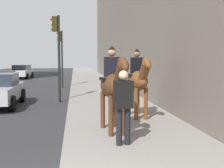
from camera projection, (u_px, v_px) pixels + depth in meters
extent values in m
ellipsoid|color=#4C2B16|center=(112.00, 86.00, 7.40)|extent=(1.56, 0.75, 0.66)
cylinder|color=#4C2B16|center=(123.00, 115.00, 7.07)|extent=(0.13, 0.13, 1.04)
cylinder|color=#4C2B16|center=(111.00, 116.00, 6.99)|extent=(0.13, 0.13, 1.04)
cylinder|color=#4C2B16|center=(114.00, 109.00, 7.94)|extent=(0.13, 0.13, 1.04)
cylinder|color=#4C2B16|center=(103.00, 110.00, 7.85)|extent=(0.13, 0.13, 1.04)
cylinder|color=#4C2B16|center=(121.00, 74.00, 6.62)|extent=(0.66, 0.36, 0.68)
ellipsoid|color=#4C2B16|center=(123.00, 64.00, 6.40)|extent=(0.65, 0.30, 0.49)
cylinder|color=black|center=(106.00, 87.00, 8.09)|extent=(0.29, 0.14, 0.55)
cube|color=black|center=(112.00, 79.00, 7.43)|extent=(0.51, 0.65, 0.08)
cube|color=black|center=(112.00, 67.00, 7.40)|extent=(0.33, 0.41, 0.55)
sphere|color=tan|center=(112.00, 52.00, 7.37)|extent=(0.22, 0.22, 0.22)
cone|color=black|center=(112.00, 48.00, 7.35)|extent=(0.22, 0.22, 0.10)
ellipsoid|color=brown|center=(137.00, 81.00, 9.25)|extent=(1.53, 0.66, 0.66)
cylinder|color=brown|center=(146.00, 104.00, 8.90)|extent=(0.13, 0.13, 1.04)
cylinder|color=brown|center=(136.00, 104.00, 8.84)|extent=(0.13, 0.13, 1.04)
cylinder|color=brown|center=(138.00, 100.00, 9.78)|extent=(0.13, 0.13, 1.04)
cylinder|color=brown|center=(129.00, 100.00, 9.72)|extent=(0.13, 0.13, 1.04)
cylinder|color=brown|center=(144.00, 71.00, 8.46)|extent=(0.65, 0.32, 0.68)
ellipsoid|color=brown|center=(147.00, 63.00, 8.23)|extent=(0.64, 0.26, 0.49)
cylinder|color=black|center=(131.00, 82.00, 9.95)|extent=(0.29, 0.12, 0.55)
cube|color=black|center=(137.00, 75.00, 9.28)|extent=(0.48, 0.63, 0.08)
cube|color=black|center=(137.00, 66.00, 9.25)|extent=(0.30, 0.40, 0.55)
sphere|color=#8C664C|center=(137.00, 54.00, 9.21)|extent=(0.22, 0.22, 0.22)
cone|color=black|center=(137.00, 50.00, 9.20)|extent=(0.21, 0.21, 0.10)
cylinder|color=black|center=(119.00, 127.00, 6.25)|extent=(0.14, 0.14, 0.85)
cylinder|color=black|center=(127.00, 126.00, 6.32)|extent=(0.14, 0.14, 0.85)
cube|color=black|center=(123.00, 94.00, 6.22)|extent=(0.33, 0.44, 0.62)
sphere|color=#D8AD8C|center=(124.00, 75.00, 6.18)|extent=(0.22, 0.22, 0.22)
cylinder|color=black|center=(12.00, 103.00, 10.93)|extent=(0.64, 0.23, 0.64)
cylinder|color=black|center=(22.00, 95.00, 13.36)|extent=(0.64, 0.23, 0.64)
cube|color=silver|center=(21.00, 73.00, 29.35)|extent=(4.28, 1.87, 0.60)
cube|color=#262D38|center=(22.00, 67.00, 29.55)|extent=(2.41, 1.59, 0.52)
cylinder|color=black|center=(27.00, 76.00, 28.16)|extent=(0.65, 0.25, 0.64)
cylinder|color=black|center=(10.00, 76.00, 28.00)|extent=(0.65, 0.25, 0.64)
cylinder|color=black|center=(32.00, 75.00, 30.74)|extent=(0.65, 0.25, 0.64)
cylinder|color=black|center=(16.00, 75.00, 30.59)|extent=(0.65, 0.25, 0.64)
cylinder|color=black|center=(59.00, 59.00, 13.13)|extent=(0.12, 0.12, 4.11)
cube|color=#2D280C|center=(55.00, 24.00, 12.95)|extent=(0.20, 0.24, 0.70)
sphere|color=red|center=(52.00, 19.00, 12.92)|extent=(0.14, 0.14, 0.14)
sphere|color=orange|center=(52.00, 24.00, 12.94)|extent=(0.14, 0.14, 0.14)
sphere|color=green|center=(52.00, 29.00, 12.96)|extent=(0.14, 0.14, 0.14)
cylinder|color=black|center=(62.00, 59.00, 19.91)|extent=(0.12, 0.12, 4.08)
cube|color=#2D280C|center=(59.00, 36.00, 19.74)|extent=(0.20, 0.24, 0.70)
sphere|color=red|center=(57.00, 33.00, 19.70)|extent=(0.14, 0.14, 0.14)
sphere|color=orange|center=(57.00, 36.00, 19.72)|extent=(0.14, 0.14, 0.14)
sphere|color=green|center=(57.00, 39.00, 19.74)|extent=(0.14, 0.14, 0.14)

